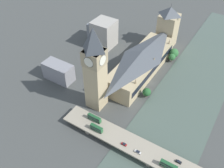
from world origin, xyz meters
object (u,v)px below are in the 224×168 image
object	(u,v)px
victoria_tower	(168,27)
double_decker_bus_rear	(94,118)
double_decker_bus_lead	(169,165)
car_northbound_tail	(179,162)
parliament_hall	(142,62)
clock_tower	(95,68)
car_northbound_mid	(124,144)
car_southbound_lead	(138,152)
double_decker_bus_mid	(96,128)
road_bridge	(153,155)

from	to	relation	value
victoria_tower	double_decker_bus_rear	size ratio (longest dim) A/B	4.21
double_decker_bus_lead	car_northbound_tail	distance (m)	8.76
parliament_hall	double_decker_bus_lead	distance (m)	106.43
victoria_tower	clock_tower	bearing A→B (deg)	84.23
car_northbound_tail	double_decker_bus_rear	bearing A→B (deg)	0.13
victoria_tower	car_northbound_mid	world-z (taller)	victoria_tower
car_northbound_tail	car_southbound_lead	size ratio (longest dim) A/B	0.86
parliament_hall	car_northbound_tail	bearing A→B (deg)	131.26
double_decker_bus_lead	car_southbound_lead	bearing A→B (deg)	1.25
double_decker_bus_lead	car_northbound_mid	xyz separation A→B (m)	(33.49, 0.11, -1.95)
clock_tower	car_southbound_lead	size ratio (longest dim) A/B	15.37
double_decker_bus_lead	clock_tower	bearing A→B (deg)	-19.55
parliament_hall	victoria_tower	xyz separation A→B (m)	(0.05, -60.77, 9.61)
clock_tower	double_decker_bus_mid	xyz separation A→B (m)	(-18.57, 26.85, -30.98)
parliament_hall	road_bridge	world-z (taller)	parliament_hall
double_decker_bus_rear	car_southbound_lead	world-z (taller)	double_decker_bus_rear
double_decker_bus_rear	car_northbound_mid	world-z (taller)	double_decker_bus_rear
parliament_hall	road_bridge	size ratio (longest dim) A/B	0.64
victoria_tower	car_southbound_lead	distance (m)	152.96
parliament_hall	double_decker_bus_lead	size ratio (longest dim) A/B	7.97
car_southbound_lead	double_decker_bus_mid	bearing A→B (deg)	-0.95
victoria_tower	car_northbound_tail	world-z (taller)	victoria_tower
road_bridge	car_southbound_lead	xyz separation A→B (m)	(9.43, 4.16, 1.76)
double_decker_bus_lead	car_southbound_lead	xyz separation A→B (m)	(22.27, 0.48, -1.94)
road_bridge	parliament_hall	bearing A→B (deg)	-57.92
double_decker_bus_lead	car_northbound_mid	world-z (taller)	double_decker_bus_lead
clock_tower	victoria_tower	size ratio (longest dim) A/B	1.50
car_northbound_mid	road_bridge	bearing A→B (deg)	-169.61
double_decker_bus_rear	car_southbound_lead	size ratio (longest dim) A/B	2.44
parliament_hall	double_decker_bus_rear	world-z (taller)	parliament_hall
road_bridge	double_decker_bus_mid	size ratio (longest dim) A/B	14.27
double_decker_bus_mid	double_decker_bus_rear	xyz separation A→B (m)	(7.01, -7.09, 0.04)
parliament_hall	double_decker_bus_mid	distance (m)	85.31
road_bridge	double_decker_bus_lead	xyz separation A→B (m)	(-12.84, 3.68, 3.70)
car_northbound_mid	victoria_tower	bearing A→B (deg)	-78.23
victoria_tower	car_northbound_tail	size ratio (longest dim) A/B	11.88
parliament_hall	road_bridge	bearing A→B (deg)	122.08
clock_tower	double_decker_bus_mid	world-z (taller)	clock_tower
double_decker_bus_rear	car_southbound_lead	bearing A→B (deg)	169.66
parliament_hall	road_bridge	xyz separation A→B (m)	(-50.99, 81.35, -8.39)
parliament_hall	car_northbound_tail	world-z (taller)	parliament_hall
clock_tower	double_decker_bus_rear	size ratio (longest dim) A/B	6.31
car_southbound_lead	double_decker_bus_lead	bearing A→B (deg)	-178.75
clock_tower	car_southbound_lead	world-z (taller)	clock_tower
road_bridge	victoria_tower	bearing A→B (deg)	-70.24
double_decker_bus_rear	road_bridge	bearing A→B (deg)	176.10
road_bridge	car_northbound_tail	world-z (taller)	car_northbound_tail
victoria_tower	road_bridge	bearing A→B (deg)	109.76
car_northbound_tail	car_southbound_lead	xyz separation A→B (m)	(26.59, 7.83, 0.05)
victoria_tower	road_bridge	distance (m)	152.08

